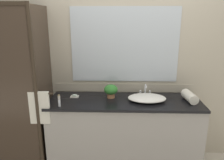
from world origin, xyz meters
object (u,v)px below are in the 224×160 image
soap_dish (75,96)px  amenity_bottle_lotion (59,103)px  amenity_bottle_body_wash (59,99)px  rolled_towel_near_edge (190,97)px  sink_basin (147,98)px  potted_plant (111,90)px  faucet (145,92)px

soap_dish → amenity_bottle_lotion: 0.32m
amenity_bottle_body_wash → rolled_towel_near_edge: (1.52, 0.10, 0.01)m
amenity_bottle_body_wash → amenity_bottle_lotion: 0.11m
soap_dish → amenity_bottle_lotion: (-0.11, -0.30, 0.03)m
sink_basin → soap_dish: 0.88m
potted_plant → amenity_bottle_body_wash: 0.62m
sink_basin → rolled_towel_near_edge: size_ratio=1.72×
amenity_bottle_body_wash → sink_basin: bearing=5.6°
potted_plant → rolled_towel_near_edge: bearing=-5.6°
rolled_towel_near_edge → soap_dish: bearing=176.1°
faucet → soap_dish: (-0.88, -0.10, -0.03)m
potted_plant → soap_dish: size_ratio=1.66×
sink_basin → faucet: (-0.00, 0.19, 0.01)m
potted_plant → amenity_bottle_lotion: 0.64m
soap_dish → amenity_bottle_body_wash: (-0.14, -0.20, 0.03)m
amenity_bottle_body_wash → rolled_towel_near_edge: size_ratio=0.38×
rolled_towel_near_edge → faucet: bearing=158.9°
soap_dish → amenity_bottle_body_wash: bearing=-125.6°
potted_plant → amenity_bottle_lotion: bearing=-151.8°
faucet → rolled_towel_near_edge: size_ratio=0.65×
potted_plant → rolled_towel_near_edge: size_ratio=0.64×
sink_basin → potted_plant: (-0.43, 0.09, 0.06)m
soap_dish → faucet: bearing=6.3°
potted_plant → soap_dish: bearing=179.6°
potted_plant → amenity_bottle_body_wash: (-0.59, -0.19, -0.05)m
rolled_towel_near_edge → amenity_bottle_body_wash: bearing=-176.2°
amenity_bottle_lotion → rolled_towel_near_edge: size_ratio=0.36×
amenity_bottle_body_wash → potted_plant: bearing=18.0°
amenity_bottle_body_wash → amenity_bottle_lotion: amenity_bottle_body_wash is taller
sink_basin → amenity_bottle_lotion: 1.01m
faucet → soap_dish: 0.88m
sink_basin → amenity_bottle_body_wash: size_ratio=4.48×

